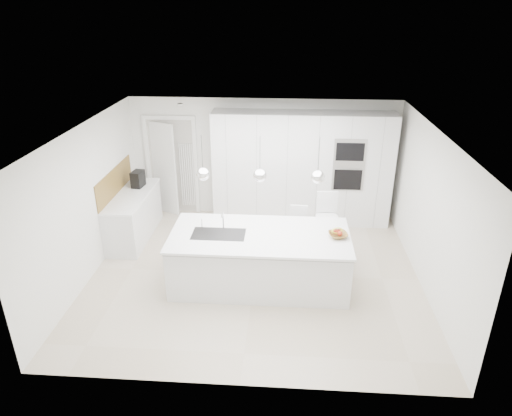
# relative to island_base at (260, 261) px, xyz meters

# --- Properties ---
(floor) EXTENTS (5.50, 5.50, 0.00)m
(floor) POSITION_rel_island_base_xyz_m (-0.10, 0.30, -0.43)
(floor) COLOR beige
(floor) RESTS_ON ground
(wall_back) EXTENTS (5.50, 0.00, 5.50)m
(wall_back) POSITION_rel_island_base_xyz_m (-0.10, 2.80, 0.82)
(wall_back) COLOR white
(wall_back) RESTS_ON ground
(wall_left) EXTENTS (0.00, 5.00, 5.00)m
(wall_left) POSITION_rel_island_base_xyz_m (-2.85, 0.30, 0.82)
(wall_left) COLOR white
(wall_left) RESTS_ON ground
(ceiling) EXTENTS (5.50, 5.50, 0.00)m
(ceiling) POSITION_rel_island_base_xyz_m (-0.10, 0.30, 2.07)
(ceiling) COLOR white
(ceiling) RESTS_ON wall_back
(tall_cabinets) EXTENTS (3.60, 0.60, 2.30)m
(tall_cabinets) POSITION_rel_island_base_xyz_m (0.70, 2.50, 0.72)
(tall_cabinets) COLOR white
(tall_cabinets) RESTS_ON floor
(oven_stack) EXTENTS (0.62, 0.04, 1.05)m
(oven_stack) POSITION_rel_island_base_xyz_m (1.60, 2.19, 0.92)
(oven_stack) COLOR #A5A5A8
(oven_stack) RESTS_ON tall_cabinets
(doorway_frame) EXTENTS (1.11, 0.08, 2.13)m
(doorway_frame) POSITION_rel_island_base_xyz_m (-2.05, 2.77, 0.59)
(doorway_frame) COLOR white
(doorway_frame) RESTS_ON floor
(hallway_door) EXTENTS (0.76, 0.38, 2.00)m
(hallway_door) POSITION_rel_island_base_xyz_m (-2.30, 2.72, 0.57)
(hallway_door) COLOR white
(hallway_door) RESTS_ON floor
(radiator) EXTENTS (0.32, 0.04, 1.40)m
(radiator) POSITION_rel_island_base_xyz_m (-1.73, 2.76, 0.42)
(radiator) COLOR white
(radiator) RESTS_ON floor
(left_base_cabinets) EXTENTS (0.60, 1.80, 0.86)m
(left_base_cabinets) POSITION_rel_island_base_xyz_m (-2.55, 1.50, 0.00)
(left_base_cabinets) COLOR white
(left_base_cabinets) RESTS_ON floor
(left_worktop) EXTENTS (0.62, 1.82, 0.04)m
(left_worktop) POSITION_rel_island_base_xyz_m (-2.55, 1.50, 0.45)
(left_worktop) COLOR white
(left_worktop) RESTS_ON left_base_cabinets
(oak_backsplash) EXTENTS (0.02, 1.80, 0.50)m
(oak_backsplash) POSITION_rel_island_base_xyz_m (-2.84, 1.50, 0.72)
(oak_backsplash) COLOR olive
(oak_backsplash) RESTS_ON wall_left
(island_base) EXTENTS (2.80, 1.20, 0.86)m
(island_base) POSITION_rel_island_base_xyz_m (0.00, 0.00, 0.00)
(island_base) COLOR white
(island_base) RESTS_ON floor
(island_worktop) EXTENTS (2.84, 1.40, 0.04)m
(island_worktop) POSITION_rel_island_base_xyz_m (0.00, 0.05, 0.45)
(island_worktop) COLOR white
(island_worktop) RESTS_ON island_base
(island_sink) EXTENTS (0.84, 0.44, 0.18)m
(island_sink) POSITION_rel_island_base_xyz_m (-0.65, -0.00, 0.39)
(island_sink) COLOR #3F3F42
(island_sink) RESTS_ON island_worktop
(island_tap) EXTENTS (0.02, 0.02, 0.30)m
(island_tap) POSITION_rel_island_base_xyz_m (-0.60, 0.20, 0.62)
(island_tap) COLOR white
(island_tap) RESTS_ON island_worktop
(pendant_left) EXTENTS (0.20, 0.20, 0.20)m
(pendant_left) POSITION_rel_island_base_xyz_m (-0.85, -0.00, 1.47)
(pendant_left) COLOR white
(pendant_left) RESTS_ON ceiling
(pendant_mid) EXTENTS (0.20, 0.20, 0.20)m
(pendant_mid) POSITION_rel_island_base_xyz_m (-0.00, -0.00, 1.47)
(pendant_mid) COLOR white
(pendant_mid) RESTS_ON ceiling
(pendant_right) EXTENTS (0.20, 0.20, 0.20)m
(pendant_right) POSITION_rel_island_base_xyz_m (0.85, -0.00, 1.47)
(pendant_right) COLOR white
(pendant_right) RESTS_ON ceiling
(fruit_bowl) EXTENTS (0.34, 0.34, 0.07)m
(fruit_bowl) POSITION_rel_island_base_xyz_m (1.22, 0.03, 0.51)
(fruit_bowl) COLOR olive
(fruit_bowl) RESTS_ON island_worktop
(espresso_machine) EXTENTS (0.23, 0.32, 0.32)m
(espresso_machine) POSITION_rel_island_base_xyz_m (-2.53, 1.92, 0.63)
(espresso_machine) COLOR black
(espresso_machine) RESTS_ON left_worktop
(bar_stool_left) EXTENTS (0.35, 0.47, 0.98)m
(bar_stool_left) POSITION_rel_island_base_xyz_m (0.63, 0.89, 0.06)
(bar_stool_left) COLOR white
(bar_stool_left) RESTS_ON floor
(bar_stool_right) EXTENTS (0.45, 0.59, 1.20)m
(bar_stool_right) POSITION_rel_island_base_xyz_m (1.12, 1.00, 0.17)
(bar_stool_right) COLOR white
(bar_stool_right) RESTS_ON floor
(apple_a) EXTENTS (0.08, 0.08, 0.08)m
(apple_a) POSITION_rel_island_base_xyz_m (1.22, 0.08, 0.54)
(apple_a) COLOR #AD2F1A
(apple_a) RESTS_ON fruit_bowl
(apple_b) EXTENTS (0.08, 0.08, 0.08)m
(apple_b) POSITION_rel_island_base_xyz_m (1.25, 0.02, 0.54)
(apple_b) COLOR #AD2F1A
(apple_b) RESTS_ON fruit_bowl
(apple_c) EXTENTS (0.08, 0.08, 0.08)m
(apple_c) POSITION_rel_island_base_xyz_m (1.18, 0.07, 0.54)
(apple_c) COLOR #AD2F1A
(apple_c) RESTS_ON fruit_bowl
(banana_bunch) EXTENTS (0.21, 0.16, 0.19)m
(banana_bunch) POSITION_rel_island_base_xyz_m (1.20, 0.05, 0.58)
(banana_bunch) COLOR yellow
(banana_bunch) RESTS_ON fruit_bowl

